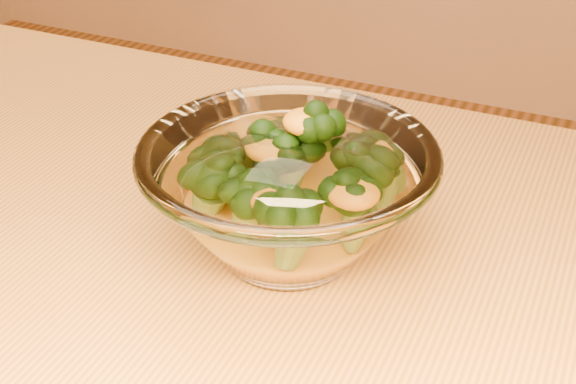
{
  "coord_description": "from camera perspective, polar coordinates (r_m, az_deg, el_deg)",
  "views": [
    {
      "loc": [
        0.23,
        -0.32,
        1.1
      ],
      "look_at": [
        0.04,
        0.11,
        0.8
      ],
      "focal_mm": 50.0,
      "sensor_mm": 36.0,
      "label": 1
    }
  ],
  "objects": [
    {
      "name": "broccoli_heap",
      "position": [
        0.56,
        0.27,
        1.16
      ],
      "size": [
        0.14,
        0.14,
        0.08
      ],
      "color": "black",
      "rests_on": "cheese_sauce"
    },
    {
      "name": "cheese_sauce",
      "position": [
        0.57,
        -0.0,
        -2.04
      ],
      "size": [
        0.1,
        0.1,
        0.03
      ],
      "primitive_type": "ellipsoid",
      "color": "orange",
      "rests_on": "glass_bowl"
    },
    {
      "name": "glass_bowl",
      "position": [
        0.56,
        -0.0,
        -0.39
      ],
      "size": [
        0.21,
        0.21,
        0.09
      ],
      "color": "white",
      "rests_on": "table"
    }
  ]
}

